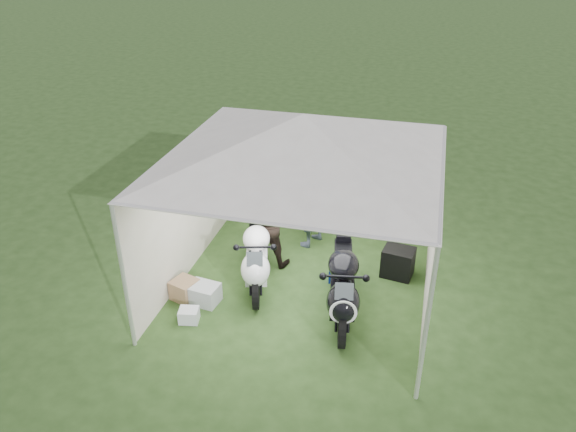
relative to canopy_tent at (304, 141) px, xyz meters
The scene contains 11 objects.
ground 2.58m from the canopy_tent, 89.22° to the right, with size 80.00×80.00×0.00m, color #254118.
canopy_tent is the anchor object (origin of this frame).
motorcycle_white 2.15m from the canopy_tent, 169.18° to the right, with size 0.84×1.99×1.00m.
motorcycle_black 2.22m from the canopy_tent, 39.00° to the right, with size 0.70×2.14×1.06m.
paddock_stand 2.51m from the canopy_tent, 28.50° to the left, with size 0.42×0.26×0.32m, color #1024BF.
person_dark_jacket 2.00m from the canopy_tent, 142.82° to the left, with size 0.78×0.61×1.60m, color black.
person_blue_jacket 2.11m from the canopy_tent, 95.89° to the left, with size 0.73×0.48×1.99m, color slate.
equipment_box 2.86m from the canopy_tent, 25.49° to the left, with size 0.51×0.41×0.51m, color black.
crate_0 2.92m from the canopy_tent, 149.53° to the right, with size 0.47×0.37×0.31m, color #AFB3B8.
crate_1 3.09m from the canopy_tent, 155.22° to the right, with size 0.37×0.37×0.33m, color #916F4D.
crate_2 3.16m from the canopy_tent, 137.31° to the right, with size 0.29×0.24×0.21m, color silver.
Camera 1 is at (1.73, -7.49, 5.51)m, focal length 35.00 mm.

